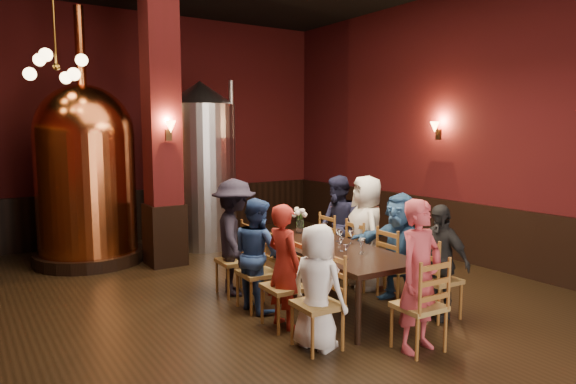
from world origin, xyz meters
TOP-DOWN VIEW (x-y plane):
  - room at (0.00, 0.00)m, footprint 10.00×10.02m
  - wainscot_right at (3.96, 0.00)m, footprint 0.08×9.90m
  - wainscot_back at (0.00, 4.96)m, footprint 7.90×0.08m
  - column at (-0.30, 2.80)m, footprint 0.58×0.58m
  - pendant_cluster at (-1.80, 2.90)m, footprint 0.90×0.90m
  - sconce_wall at (3.90, 0.80)m, footprint 0.20×0.20m
  - sconce_column at (-0.30, 2.50)m, footprint 0.20×0.20m
  - dining_table at (0.75, -0.25)m, footprint 1.11×2.44m
  - chair_0 at (-0.14, -1.21)m, footprint 0.48×0.48m
  - person_0 at (-0.14, -1.21)m, footprint 0.57×0.72m
  - chair_1 at (-0.11, -0.54)m, footprint 0.48×0.48m
  - person_1 at (-0.11, -0.54)m, footprint 0.38×0.54m
  - chair_2 at (-0.08, 0.12)m, footprint 0.48×0.48m
  - person_2 at (-0.08, 0.12)m, footprint 0.39×0.70m
  - chair_3 at (-0.05, 0.79)m, footprint 0.48×0.48m
  - person_3 at (-0.05, 0.79)m, footprint 0.91×1.15m
  - chair_4 at (1.55, -1.29)m, footprint 0.48×0.48m
  - person_4 at (1.55, -1.29)m, footprint 0.42×0.82m
  - chair_5 at (1.58, -0.62)m, footprint 0.48×0.48m
  - person_5 at (1.58, -0.62)m, footprint 0.72×1.37m
  - chair_6 at (1.62, 0.04)m, footprint 0.48×0.48m
  - person_6 at (1.62, 0.04)m, footprint 0.76×0.90m
  - chair_7 at (1.65, 0.71)m, footprint 0.48×0.48m
  - person_7 at (1.65, 0.71)m, footprint 0.57×0.82m
  - chair_8 at (0.68, -1.80)m, footprint 0.48×0.48m
  - person_8 at (0.68, -1.80)m, footprint 0.59×0.42m
  - copper_kettle at (-1.32, 3.63)m, footprint 1.81×1.81m
  - steel_vessel at (0.76, 3.71)m, footprint 1.66×1.66m
  - rose_vase at (0.92, 0.66)m, footprint 0.22×0.22m
  - wine_glass_0 at (0.96, -0.19)m, footprint 0.07×0.07m
  - wine_glass_1 at (1.13, 0.36)m, footprint 0.07×0.07m
  - wine_glass_2 at (0.92, 0.31)m, footprint 0.07×0.07m
  - wine_glass_3 at (0.52, -0.86)m, footprint 0.07×0.07m
  - wine_glass_4 at (0.89, -0.70)m, footprint 0.07×0.07m
  - wine_glass_5 at (0.61, -0.13)m, footprint 0.07×0.07m
  - wine_glass_6 at (0.82, -0.76)m, footprint 0.07×0.07m
  - wine_glass_7 at (0.71, -0.53)m, footprint 0.07×0.07m
  - wine_glass_8 at (1.01, -0.08)m, footprint 0.07×0.07m
  - wine_glass_9 at (1.08, -0.27)m, footprint 0.07×0.07m

SIDE VIEW (x-z plane):
  - chair_0 at x=-0.14m, z-range 0.00..0.92m
  - chair_1 at x=-0.11m, z-range 0.00..0.92m
  - chair_2 at x=-0.08m, z-range 0.00..0.92m
  - chair_3 at x=-0.05m, z-range 0.00..0.92m
  - chair_4 at x=1.55m, z-range 0.00..0.92m
  - chair_5 at x=1.58m, z-range 0.00..0.92m
  - chair_6 at x=1.62m, z-range 0.00..0.92m
  - chair_7 at x=1.65m, z-range 0.00..0.92m
  - chair_8 at x=0.68m, z-range 0.00..0.92m
  - wainscot_right at x=3.96m, z-range 0.00..1.00m
  - wainscot_back at x=0.00m, z-range 0.00..1.00m
  - person_0 at x=-0.14m, z-range 0.00..1.27m
  - person_4 at x=1.55m, z-range 0.00..1.35m
  - dining_table at x=0.75m, z-range 0.31..1.06m
  - person_2 at x=-0.08m, z-range 0.00..1.38m
  - person_1 at x=-0.11m, z-range 0.00..1.39m
  - person_5 at x=1.58m, z-range 0.00..1.41m
  - person_8 at x=0.68m, z-range 0.00..1.53m
  - person_7 at x=1.65m, z-range 0.00..1.53m
  - person_3 at x=-0.05m, z-range 0.00..1.56m
  - person_6 at x=1.62m, z-range 0.00..1.58m
  - wine_glass_0 at x=0.96m, z-range 0.75..0.92m
  - wine_glass_1 at x=1.13m, z-range 0.75..0.92m
  - wine_glass_2 at x=0.92m, z-range 0.75..0.92m
  - wine_glass_3 at x=0.52m, z-range 0.75..0.92m
  - wine_glass_4 at x=0.89m, z-range 0.75..0.92m
  - wine_glass_5 at x=0.61m, z-range 0.75..0.92m
  - wine_glass_6 at x=0.82m, z-range 0.75..0.92m
  - wine_glass_7 at x=0.71m, z-range 0.75..0.92m
  - wine_glass_8 at x=1.01m, z-range 0.75..0.92m
  - wine_glass_9 at x=1.08m, z-range 0.75..0.92m
  - rose_vase at x=0.92m, z-range 0.81..1.18m
  - copper_kettle at x=-1.32m, z-range -0.56..3.59m
  - steel_vessel at x=0.76m, z-range 0.00..3.09m
  - sconce_wall at x=3.90m, z-range 2.02..2.38m
  - sconce_column at x=-0.30m, z-range 2.02..2.38m
  - room at x=0.00m, z-range 0.00..4.50m
  - column at x=-0.30m, z-range 0.00..4.50m
  - pendant_cluster at x=-1.80m, z-range 2.25..3.95m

